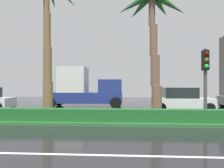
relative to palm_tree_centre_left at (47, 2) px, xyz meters
The scene contains 9 objects.
ground_plane 7.63m from the palm_tree_centre_left, 13.49° to the left, with size 90.00×42.00×0.10m, color black.
near_lane_divider_stripe 9.72m from the palm_tree_centre_left, 59.94° to the right, with size 81.00×0.14×0.01m, color white.
median_strip 7.47m from the palm_tree_centre_left, ahead, with size 85.50×4.00×0.15m, color #2D6B33.
median_hedge 7.31m from the palm_tree_centre_left, 23.50° to the right, with size 76.50×0.70×0.60m.
palm_tree_centre_left is the anchor object (origin of this frame).
palm_tree_centre 6.04m from the palm_tree_centre_left, ahead, with size 4.00×3.91×7.36m.
traffic_signal_median_right 9.34m from the palm_tree_centre_left, ahead, with size 0.28×0.43×3.49m.
box_truck_lead 8.40m from the palm_tree_centre_left, 82.37° to the left, with size 6.40×2.64×3.46m.
car_in_traffic_second 11.09m from the palm_tree_centre_left, 25.52° to the left, with size 4.30×2.02×1.72m.
Camera 1 is at (0.95, -3.90, 1.93)m, focal length 34.85 mm.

